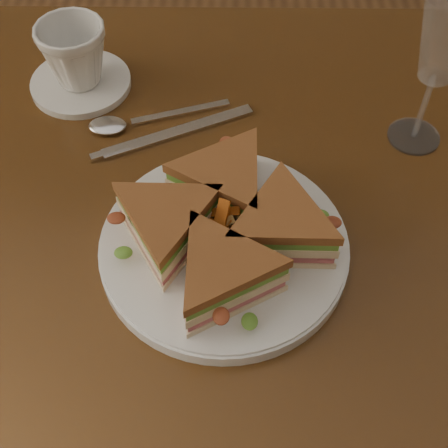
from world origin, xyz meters
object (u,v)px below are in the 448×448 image
Objects in this scene: saucer at (81,83)px; wine_glass at (445,43)px; knife at (168,135)px; spoon at (126,123)px; coffee_cup at (74,55)px; table at (209,262)px; plate at (224,248)px; sandwich_wedges at (224,227)px.

wine_glass is at bearing -12.12° from saucer.
wine_glass is (0.31, 0.00, 0.14)m from knife.
spoon is 0.11m from coffee_cup.
table is 13.40× the size of coffee_cup.
table is 0.12m from plate.
wine_glass is at bearing 36.88° from sandwich_wedges.
knife is (-0.05, 0.12, 0.10)m from table.
sandwich_wedges reaches higher than knife.
coffee_cup is at bearing 0.00° from saucer.
table is 6.74× the size of spoon.
sandwich_wedges is 1.26× the size of wine_glass.
sandwich_wedges is at bearing -143.12° from wine_glass.
plate is at bearing -143.12° from wine_glass.
saucer is (-0.18, 0.22, 0.10)m from table.
knife is at bearing 112.43° from plate.
knife is at bearing -179.73° from wine_glass.
sandwich_wedges is 0.33m from coffee_cup.
saucer is (-0.20, 0.27, -0.04)m from sandwich_wedges.
wine_glass reaches higher than coffee_cup.
wine_glass is (0.36, -0.02, 0.14)m from spoon.
spoon is (-0.13, 0.19, -0.04)m from sandwich_wedges.
table is at bearing -51.11° from saucer.
sandwich_wedges is 0.31m from wine_glass.
table is at bearing -153.86° from wine_glass.
wine_glass reaches higher than table.
wine_glass is at bearing -11.95° from coffee_cup.
spoon is at bearing 126.97° from table.
knife reaches higher than table.
wine_glass is at bearing -24.55° from knife.
knife is at bearing -37.41° from saucer.
coffee_cup is at bearing 125.94° from plate.
wine_glass reaches higher than saucer.
saucer is (-0.12, 0.09, 0.00)m from knife.
spoon is 0.39m from wine_glass.
sandwich_wedges is 0.24m from spoon.
wine_glass is 1.49× the size of saucer.
sandwich_wedges is at bearing -74.27° from spoon.
table is 0.15m from sandwich_wedges.
knife is 2.24× the size of coffee_cup.
knife is (-0.07, 0.18, -0.01)m from plate.
sandwich_wedges reaches higher than spoon.
sandwich_wedges is at bearing -92.38° from knife.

